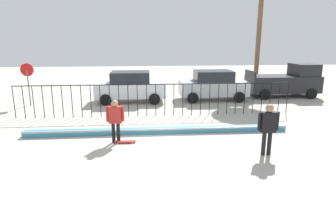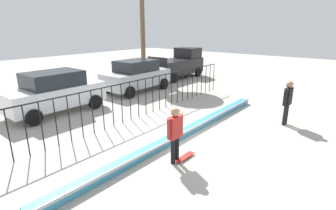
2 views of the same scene
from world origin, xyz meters
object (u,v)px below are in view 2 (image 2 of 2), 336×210
Objects in this scene: camera_operator at (288,99)px; parked_car_white at (55,92)px; skateboard at (185,157)px; skateboarder at (175,130)px; parked_car_silver at (136,75)px; pickup_truck at (179,64)px.

parked_car_white is (-5.05, 8.73, -0.10)m from camera_operator.
camera_operator reaches higher than skateboard.
skateboarder is 1.01m from skateboard.
parked_car_white and parked_car_silver have the same top height.
pickup_truck is at bearing 8.49° from parked_car_silver.
parked_car_white is at bearing 178.81° from pickup_truck.
camera_operator is at bearing -32.38° from skateboard.
camera_operator is at bearing -90.61° from parked_car_silver.
parked_car_white is 0.91× the size of pickup_truck.
parked_car_white is (0.20, 7.13, -0.03)m from skateboarder.
parked_car_white reaches higher than skateboarder.
skateboard is 0.45× the size of camera_operator.
pickup_truck is at bearing 6.21° from parked_car_white.
skateboard is 0.17× the size of pickup_truck.
skateboarder is at bearing -126.21° from parked_car_silver.
parked_car_silver is 5.28m from pickup_truck.
parked_car_silver is 0.91× the size of pickup_truck.
pickup_truck reaches higher than skateboard.
parked_car_white reaches higher than camera_operator.
parked_car_silver is (5.29, 0.11, 0.00)m from parked_car_white.
parked_car_white is 10.55m from pickup_truck.
parked_car_silver is (0.24, 8.84, -0.10)m from camera_operator.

